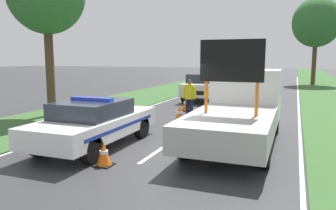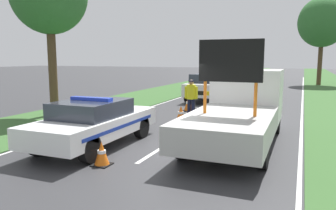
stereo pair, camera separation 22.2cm
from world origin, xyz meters
TOP-DOWN VIEW (x-y plane):
  - ground_plane at (0.00, 0.00)m, footprint 160.00×160.00m
  - lane_markings at (0.00, 13.20)m, footprint 7.78×54.04m
  - grass_verge_left at (-6.22, 20.00)m, footprint 4.56×120.00m
  - grass_verge_right at (6.22, 20.00)m, footprint 4.56×120.00m
  - police_car at (-1.97, -0.35)m, footprint 1.93×4.75m
  - work_truck at (1.97, 2.09)m, footprint 2.29×6.40m
  - road_barrier at (0.03, 6.32)m, footprint 2.42×0.08m
  - police_officer at (-0.76, 5.24)m, footprint 0.61×0.39m
  - pedestrian_civilian at (0.83, 5.44)m, footprint 0.60×0.38m
  - traffic_cone_near_police at (1.54, 7.20)m, footprint 0.44×0.44m
  - traffic_cone_centre_front at (-1.51, 7.07)m, footprint 0.53×0.53m
  - traffic_cone_near_truck at (-0.75, -1.82)m, footprint 0.44×0.44m
  - traffic_cone_behind_barrier at (-0.84, 4.15)m, footprint 0.51×0.51m
  - traffic_cone_lane_edge at (0.56, 0.71)m, footprint 0.38×0.38m
  - queued_car_van_white at (-1.78, 11.23)m, footprint 1.79×4.08m
  - queued_car_sedan_silver at (-1.77, 17.23)m, footprint 1.87×4.13m
  - roadside_tree_near_right at (5.24, 27.09)m, footprint 4.55×4.55m

SIDE VIEW (x-z plane):
  - ground_plane at x=0.00m, z-range 0.00..0.00m
  - lane_markings at x=0.00m, z-range 0.00..0.01m
  - grass_verge_left at x=-6.22m, z-range 0.00..0.03m
  - grass_verge_right at x=6.22m, z-range 0.00..0.03m
  - traffic_cone_lane_edge at x=0.56m, z-range 0.00..0.53m
  - traffic_cone_near_truck at x=-0.75m, z-range 0.00..0.61m
  - traffic_cone_near_police at x=1.54m, z-range 0.00..0.61m
  - traffic_cone_behind_barrier at x=-0.84m, z-range 0.00..0.69m
  - traffic_cone_centre_front at x=-1.51m, z-range 0.00..0.72m
  - police_car at x=-1.97m, z-range -0.01..1.50m
  - queued_car_sedan_silver at x=-1.77m, z-range 0.02..1.62m
  - queued_car_van_white at x=-1.78m, z-range 0.03..1.71m
  - road_barrier at x=0.03m, z-range 0.35..1.46m
  - pedestrian_civilian at x=0.83m, z-range 0.15..1.82m
  - police_officer at x=-0.76m, z-range 0.16..1.87m
  - work_truck at x=1.97m, z-range -0.49..2.67m
  - roadside_tree_near_right at x=5.24m, z-range 1.81..10.28m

